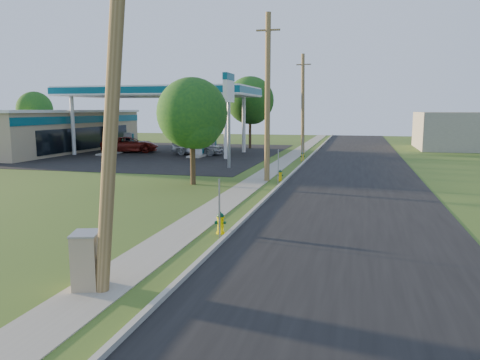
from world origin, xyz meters
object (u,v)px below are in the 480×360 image
at_px(car_silver, 198,146).
at_px(utility_pole_mid, 268,98).
at_px(tree_back, 35,111).
at_px(car_red, 130,144).
at_px(hydrant_far, 303,157).
at_px(fuel_pump_nw, 110,147).
at_px(tree_verge, 193,116).
at_px(price_pylon, 229,93).
at_px(hydrant_mid, 280,175).
at_px(fuel_pump_ne, 198,149).
at_px(fuel_pump_se, 211,146).
at_px(utility_cabinet, 87,260).
at_px(fuel_pump_sw, 129,144).
at_px(tree_lot, 251,102).
at_px(hydrant_near, 221,223).
at_px(utility_pole_far, 303,104).
at_px(utility_pole_near, 113,85).

bearing_deg(car_silver, utility_pole_mid, -145.38).
bearing_deg(tree_back, car_red, -22.56).
xyz_separation_m(tree_back, hydrant_far, (33.80, -10.50, -3.78)).
bearing_deg(car_silver, fuel_pump_nw, 102.10).
height_order(tree_verge, car_silver, tree_verge).
bearing_deg(car_red, price_pylon, -149.55).
xyz_separation_m(utility_pole_mid, hydrant_mid, (0.78, 0.20, -4.61)).
xyz_separation_m(fuel_pump_ne, car_silver, (-0.60, 1.57, 0.10)).
xyz_separation_m(fuel_pump_se, utility_cabinet, (7.95, -34.88, -0.03)).
bearing_deg(hydrant_mid, fuel_pump_sw, 138.03).
distance_m(fuel_pump_nw, utility_cabinet, 35.23).
bearing_deg(tree_verge, fuel_pump_sw, 126.11).
relative_size(fuel_pump_ne, hydrant_mid, 4.59).
distance_m(tree_lot, car_red, 13.88).
distance_m(fuel_pump_nw, fuel_pump_se, 9.85).
xyz_separation_m(price_pylon, car_red, (-13.17, 10.05, -4.64)).
xyz_separation_m(tree_verge, tree_lot, (-2.50, 25.51, 1.17)).
bearing_deg(hydrant_near, fuel_pump_nw, 126.38).
xyz_separation_m(hydrant_far, car_red, (-17.86, 3.88, 0.41)).
bearing_deg(utility_cabinet, utility_pole_far, 88.49).
xyz_separation_m(fuel_pump_se, tree_back, (-24.11, 5.17, 3.44)).
bearing_deg(utility_pole_mid, utility_pole_near, -90.00).
distance_m(fuel_pump_sw, utility_cabinet, 38.78).
xyz_separation_m(fuel_pump_nw, tree_back, (-15.11, 9.17, 3.44)).
xyz_separation_m(tree_back, car_silver, (23.51, -7.60, -3.34)).
distance_m(tree_verge, car_red, 22.50).
relative_size(price_pylon, tree_verge, 1.13).
bearing_deg(price_pylon, car_silver, 121.68).
bearing_deg(price_pylon, fuel_pump_se, 113.50).
height_order(fuel_pump_nw, fuel_pump_sw, same).
height_order(fuel_pump_sw, car_red, fuel_pump_sw).
height_order(fuel_pump_ne, car_red, fuel_pump_ne).
relative_size(fuel_pump_se, tree_lot, 0.41).
bearing_deg(tree_verge, fuel_pump_ne, 108.42).
xyz_separation_m(price_pylon, tree_verge, (0.11, -7.85, -1.52)).
height_order(fuel_pump_ne, price_pylon, price_pylon).
xyz_separation_m(price_pylon, tree_back, (-29.11, 16.67, -1.27)).
distance_m(utility_pole_near, car_silver, 34.16).
height_order(fuel_pump_nw, utility_cabinet, fuel_pump_nw).
height_order(tree_lot, tree_back, tree_lot).
distance_m(utility_pole_far, tree_lot, 8.14).
relative_size(fuel_pump_ne, tree_back, 0.50).
xyz_separation_m(utility_cabinet, car_silver, (-8.55, 32.45, 0.13)).
relative_size(utility_pole_near, car_silver, 1.96).
bearing_deg(car_silver, tree_lot, -18.93).
distance_m(fuel_pump_nw, hydrant_near, 31.43).
height_order(utility_pole_near, hydrant_far, utility_pole_near).
relative_size(fuel_pump_sw, hydrant_far, 4.11).
bearing_deg(utility_pole_far, hydrant_far, -82.87).
distance_m(fuel_pump_nw, tree_back, 18.00).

